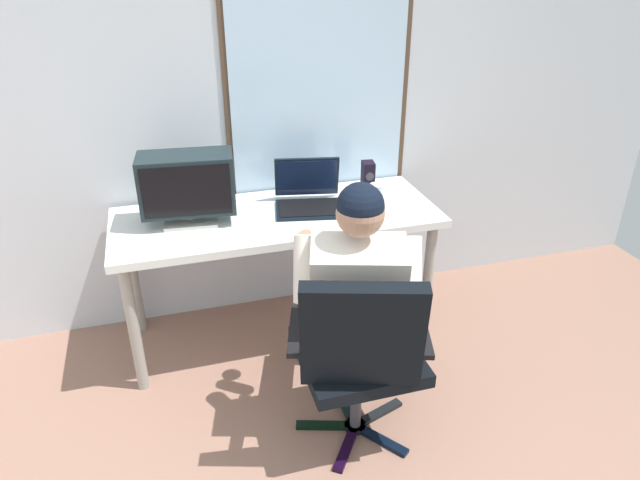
% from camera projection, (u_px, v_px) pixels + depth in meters
% --- Properties ---
extents(wall_rear, '(5.84, 0.08, 2.76)m').
position_uv_depth(wall_rear, '(204.00, 79.00, 2.96)').
color(wall_rear, silver).
rests_on(wall_rear, ground).
extents(desk, '(1.68, 0.65, 0.75)m').
position_uv_depth(desk, '(277.00, 228.00, 3.03)').
color(desk, gray).
rests_on(desk, ground).
extents(office_chair, '(0.66, 0.62, 0.93)m').
position_uv_depth(office_chair, '(359.00, 351.00, 2.34)').
color(office_chair, black).
rests_on(office_chair, ground).
extents(person_seated, '(0.66, 0.86, 1.20)m').
position_uv_depth(person_seated, '(356.00, 295.00, 2.53)').
color(person_seated, '#4B4158').
rests_on(person_seated, ground).
extents(crt_monitor, '(0.47, 0.27, 0.35)m').
position_uv_depth(crt_monitor, '(187.00, 185.00, 2.82)').
color(crt_monitor, beige).
rests_on(crt_monitor, desk).
extents(laptop, '(0.40, 0.38, 0.25)m').
position_uv_depth(laptop, '(308.00, 194.00, 3.06)').
color(laptop, black).
rests_on(laptop, desk).
extents(wine_glass, '(0.08, 0.08, 0.15)m').
position_uv_depth(wine_glass, '(376.00, 193.00, 2.97)').
color(wine_glass, silver).
rests_on(wine_glass, desk).
extents(desk_speaker, '(0.07, 0.10, 0.19)m').
position_uv_depth(desk_speaker, '(368.00, 178.00, 3.18)').
color(desk_speaker, black).
rests_on(desk_speaker, desk).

